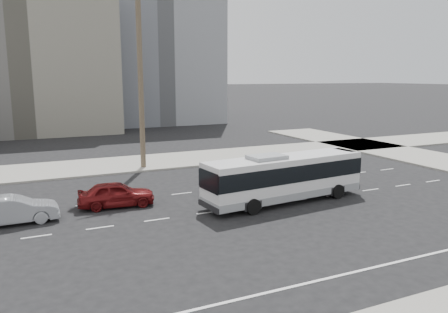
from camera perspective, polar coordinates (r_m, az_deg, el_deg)
ground at (r=26.30m, az=3.99°, el=-6.49°), size 700.00×700.00×0.00m
sidewalk_north at (r=40.17m, az=-6.69°, el=-0.48°), size 120.00×7.00×0.15m
midrise_beige_west at (r=67.03m, az=-25.09°, el=10.66°), size 24.00×18.00×18.00m
midrise_gray_center at (r=76.90m, az=-9.82°, el=14.31°), size 20.00×20.00×26.00m
civic_tower at (r=273.99m, az=-23.46°, el=16.18°), size 42.00×42.00×129.00m
highrise_right at (r=259.87m, az=-12.43°, el=16.28°), size 26.00×26.00×70.00m
highrise_far at (r=294.59m, az=-8.80°, el=14.71°), size 22.00×22.00×60.00m
city_bus at (r=27.03m, az=7.91°, el=-2.59°), size 10.79×3.41×3.05m
car_a at (r=26.78m, az=-13.87°, el=-4.78°), size 2.22×4.60×1.51m
car_b at (r=25.58m, az=-25.74°, el=-6.31°), size 1.58×4.47×1.47m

